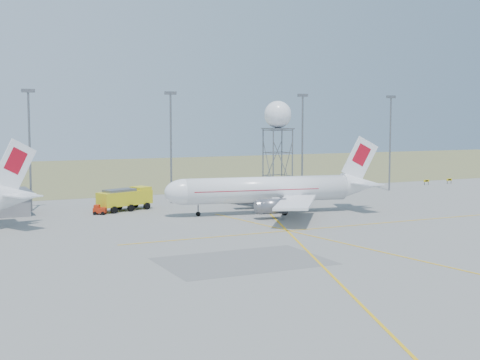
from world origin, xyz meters
name	(u,v)px	position (x,y,z in m)	size (l,w,h in m)	color
grass_strip	(118,172)	(0.00, 140.00, 0.01)	(400.00, 120.00, 0.03)	olive
mast_a	(29,140)	(-35.00, 66.00, 12.07)	(2.20, 0.50, 20.50)	slate
mast_b	(171,138)	(-10.00, 66.00, 12.07)	(2.20, 0.50, 20.50)	slate
mast_c	(302,136)	(18.00, 66.00, 12.07)	(2.20, 0.50, 20.50)	slate
mast_d	(390,135)	(40.00, 66.00, 12.07)	(2.20, 0.50, 20.50)	slate
taxi_sign_near	(426,181)	(55.60, 72.00, 0.89)	(1.60, 0.17, 1.20)	black
taxi_sign_far	(449,180)	(62.60, 72.00, 0.89)	(1.60, 0.17, 1.20)	black
airliner_main	(270,190)	(0.20, 46.44, 3.87)	(37.01, 35.57, 12.62)	white
radar_tower	(278,144)	(10.87, 63.36, 10.65)	(5.24, 5.24, 18.97)	slate
fire_truck	(126,200)	(-20.27, 60.10, 1.84)	(10.09, 6.40, 3.83)	yellow
baggage_tug	(100,211)	(-25.57, 57.14, 0.60)	(2.43, 2.33, 1.59)	#AF240C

